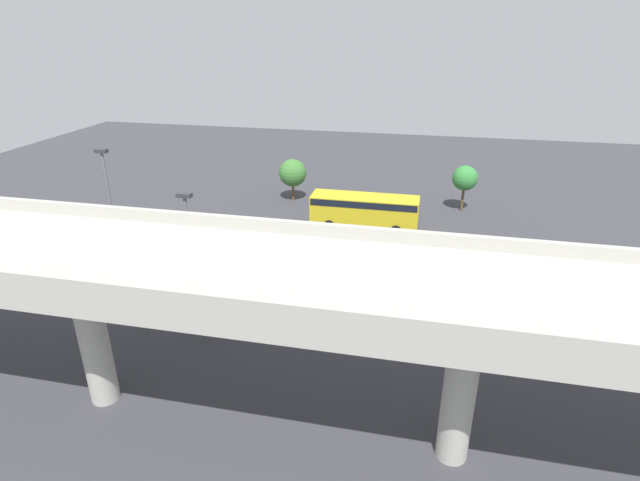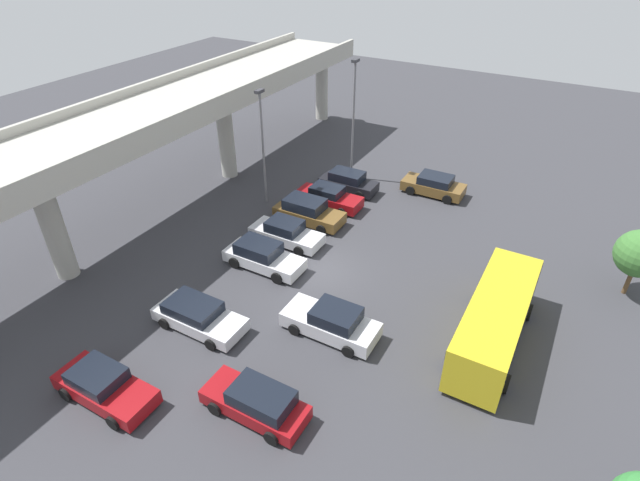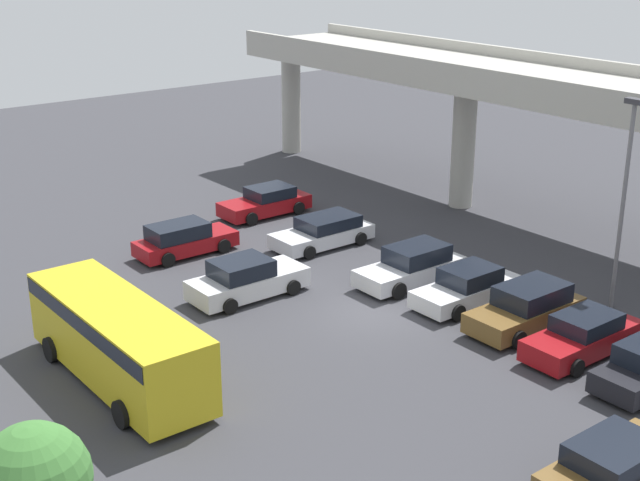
{
  "view_description": "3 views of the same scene",
  "coord_description": "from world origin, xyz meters",
  "px_view_note": "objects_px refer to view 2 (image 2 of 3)",
  "views": [
    {
      "loc": [
        -5.63,
        28.0,
        15.42
      ],
      "look_at": [
        0.67,
        -0.81,
        2.53
      ],
      "focal_mm": 28.0,
      "sensor_mm": 36.0,
      "label": 1
    },
    {
      "loc": [
        -20.48,
        -11.28,
        17.61
      ],
      "look_at": [
        1.56,
        1.15,
        0.9
      ],
      "focal_mm": 28.0,
      "sensor_mm": 36.0,
      "label": 2
    },
    {
      "loc": [
        23.29,
        -20.62,
        14.04
      ],
      "look_at": [
        -1.91,
        -0.96,
        2.64
      ],
      "focal_mm": 50.0,
      "sensor_mm": 36.0,
      "label": 3
    }
  ],
  "objects_px": {
    "parked_car_0": "(104,386)",
    "parked_car_1": "(257,402)",
    "parked_car_5": "(286,233)",
    "parked_car_6": "(308,211)",
    "parked_car_8": "(348,182)",
    "parked_car_9": "(434,185)",
    "parked_car_3": "(332,322)",
    "lamp_post_mid_lot": "(354,113)",
    "tree_front_right": "(640,254)",
    "parked_car_7": "(329,197)",
    "shuttle_bus": "(496,318)",
    "lamp_post_near_aisle": "(263,140)",
    "parked_car_4": "(263,256)",
    "parked_car_2": "(198,316)"
  },
  "relations": [
    {
      "from": "parked_car_0",
      "to": "parked_car_1",
      "type": "bearing_deg",
      "value": 21.99
    },
    {
      "from": "parked_car_1",
      "to": "parked_car_9",
      "type": "xyz_separation_m",
      "value": [
        22.43,
        -0.01,
        -0.0
      ]
    },
    {
      "from": "parked_car_1",
      "to": "parked_car_6",
      "type": "xyz_separation_m",
      "value": [
        14.45,
        6.1,
        0.06
      ]
    },
    {
      "from": "parked_car_8",
      "to": "shuttle_bus",
      "type": "height_order",
      "value": "shuttle_bus"
    },
    {
      "from": "parked_car_3",
      "to": "parked_car_0",
      "type": "bearing_deg",
      "value": 51.14
    },
    {
      "from": "parked_car_0",
      "to": "tree_front_right",
      "type": "xyz_separation_m",
      "value": [
        18.98,
        -19.22,
        1.94
      ]
    },
    {
      "from": "parked_car_2",
      "to": "tree_front_right",
      "type": "distance_m",
      "value": 23.19
    },
    {
      "from": "parked_car_7",
      "to": "lamp_post_near_aisle",
      "type": "distance_m",
      "value": 6.09
    },
    {
      "from": "parked_car_5",
      "to": "parked_car_8",
      "type": "relative_size",
      "value": 1.09
    },
    {
      "from": "parked_car_2",
      "to": "tree_front_right",
      "type": "bearing_deg",
      "value": 35.94
    },
    {
      "from": "parked_car_8",
      "to": "tree_front_right",
      "type": "bearing_deg",
      "value": -10.02
    },
    {
      "from": "parked_car_8",
      "to": "parked_car_9",
      "type": "distance_m",
      "value": 6.35
    },
    {
      "from": "parked_car_4",
      "to": "parked_car_7",
      "type": "bearing_deg",
      "value": 90.96
    },
    {
      "from": "parked_car_1",
      "to": "tree_front_right",
      "type": "relative_size",
      "value": 1.17
    },
    {
      "from": "parked_car_7",
      "to": "lamp_post_mid_lot",
      "type": "height_order",
      "value": "lamp_post_mid_lot"
    },
    {
      "from": "lamp_post_mid_lot",
      "to": "tree_front_right",
      "type": "xyz_separation_m",
      "value": [
        -5.45,
        -19.54,
        -2.63
      ]
    },
    {
      "from": "parked_car_5",
      "to": "parked_car_2",
      "type": "bearing_deg",
      "value": -87.92
    },
    {
      "from": "parked_car_8",
      "to": "parked_car_6",
      "type": "bearing_deg",
      "value": -93.64
    },
    {
      "from": "lamp_post_near_aisle",
      "to": "tree_front_right",
      "type": "xyz_separation_m",
      "value": [
        1.15,
        -23.11,
        -2.15
      ]
    },
    {
      "from": "parked_car_6",
      "to": "lamp_post_mid_lot",
      "type": "relative_size",
      "value": 0.52
    },
    {
      "from": "parked_car_4",
      "to": "parked_car_9",
      "type": "relative_size",
      "value": 1.07
    },
    {
      "from": "parked_car_1",
      "to": "parked_car_8",
      "type": "height_order",
      "value": "parked_car_8"
    },
    {
      "from": "parked_car_3",
      "to": "lamp_post_near_aisle",
      "type": "distance_m",
      "value": 14.8
    },
    {
      "from": "parked_car_0",
      "to": "parked_car_9",
      "type": "distance_m",
      "value": 25.71
    },
    {
      "from": "parked_car_7",
      "to": "parked_car_9",
      "type": "bearing_deg",
      "value": 42.18
    },
    {
      "from": "parked_car_5",
      "to": "shuttle_bus",
      "type": "distance_m",
      "value": 13.79
    },
    {
      "from": "parked_car_7",
      "to": "tree_front_right",
      "type": "height_order",
      "value": "tree_front_right"
    },
    {
      "from": "parked_car_0",
      "to": "parked_car_1",
      "type": "height_order",
      "value": "parked_car_1"
    },
    {
      "from": "parked_car_5",
      "to": "parked_car_6",
      "type": "distance_m",
      "value": 2.85
    },
    {
      "from": "parked_car_7",
      "to": "lamp_post_near_aisle",
      "type": "xyz_separation_m",
      "value": [
        -1.73,
        4.17,
        4.08
      ]
    },
    {
      "from": "parked_car_7",
      "to": "shuttle_bus",
      "type": "height_order",
      "value": "shuttle_bus"
    },
    {
      "from": "parked_car_0",
      "to": "parked_car_6",
      "type": "height_order",
      "value": "parked_car_6"
    },
    {
      "from": "parked_car_5",
      "to": "parked_car_6",
      "type": "relative_size",
      "value": 0.99
    },
    {
      "from": "parked_car_0",
      "to": "parked_car_8",
      "type": "xyz_separation_m",
      "value": [
        22.29,
        -0.46,
        0.05
      ]
    },
    {
      "from": "parked_car_1",
      "to": "shuttle_bus",
      "type": "height_order",
      "value": "shuttle_bus"
    },
    {
      "from": "parked_car_4",
      "to": "parked_car_2",
      "type": "bearing_deg",
      "value": -89.13
    },
    {
      "from": "parked_car_0",
      "to": "parked_car_7",
      "type": "xyz_separation_m",
      "value": [
        19.56,
        -0.29,
        0.01
      ]
    },
    {
      "from": "parked_car_7",
      "to": "parked_car_8",
      "type": "bearing_deg",
      "value": 86.42
    },
    {
      "from": "parked_car_1",
      "to": "shuttle_bus",
      "type": "bearing_deg",
      "value": -129.84
    },
    {
      "from": "parked_car_3",
      "to": "parked_car_7",
      "type": "height_order",
      "value": "parked_car_3"
    },
    {
      "from": "parked_car_0",
      "to": "parked_car_8",
      "type": "bearing_deg",
      "value": 88.82
    },
    {
      "from": "parked_car_0",
      "to": "lamp_post_mid_lot",
      "type": "height_order",
      "value": "lamp_post_mid_lot"
    },
    {
      "from": "parked_car_0",
      "to": "lamp_post_near_aisle",
      "type": "relative_size",
      "value": 0.57
    },
    {
      "from": "parked_car_5",
      "to": "parked_car_0",
      "type": "bearing_deg",
      "value": -90.82
    },
    {
      "from": "parked_car_5",
      "to": "lamp_post_mid_lot",
      "type": "xyz_separation_m",
      "value": [
        10.32,
        0.52,
        4.56
      ]
    },
    {
      "from": "parked_car_2",
      "to": "tree_front_right",
      "type": "height_order",
      "value": "tree_front_right"
    },
    {
      "from": "parked_car_4",
      "to": "lamp_post_near_aisle",
      "type": "bearing_deg",
      "value": 123.07
    },
    {
      "from": "parked_car_7",
      "to": "lamp_post_mid_lot",
      "type": "relative_size",
      "value": 0.52
    },
    {
      "from": "shuttle_bus",
      "to": "tree_front_right",
      "type": "relative_size",
      "value": 2.21
    },
    {
      "from": "parked_car_4",
      "to": "parked_car_6",
      "type": "xyz_separation_m",
      "value": [
        5.75,
        0.31,
        0.03
      ]
    }
  ]
}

